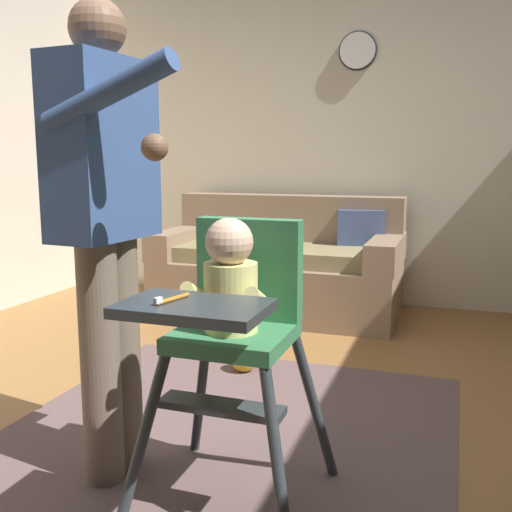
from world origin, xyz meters
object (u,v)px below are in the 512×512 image
Objects in this scene: couch at (280,268)px; adult_standing at (107,218)px; toy_ball at (244,359)px; high_chair at (233,308)px; wall_clock at (358,51)px.

adult_standing is at bearing 2.22° from couch.
couch is 12.48× the size of toy_ball.
high_chair reaches higher than toy_ball.
couch is at bearing -166.55° from high_chair.
high_chair is at bearing -71.34° from toy_ball.
wall_clock reaches higher than couch.
wall_clock is (0.36, 2.89, 1.00)m from adult_standing.
adult_standing is at bearing -94.53° from toy_ball.
couch is at bearing 96.89° from adult_standing.
adult_standing is 3.09m from wall_clock.
wall_clock is at bearing 136.30° from couch.
couch is 1.07× the size of adult_standing.
adult_standing is 1.42m from toy_ball.
toy_ball is (-0.39, 1.16, -0.60)m from high_chair.
toy_ball is at bearing -161.03° from high_chair.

